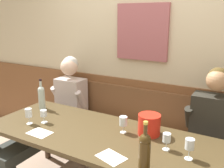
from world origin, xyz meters
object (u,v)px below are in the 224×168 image
at_px(dining_table, 99,141).
at_px(wine_glass_by_bottle, 123,122).
at_px(wine_glass_left_end, 167,139).
at_px(person_center_left_seat, 205,152).
at_px(wine_bottle_clear_water, 145,151).
at_px(wine_glass_right_end, 44,114).
at_px(person_left_seat, 54,113).
at_px(wine_glass_center_rear, 29,113).
at_px(wall_bench, 131,145).
at_px(wine_bottle_green_tall, 42,97).
at_px(wine_glass_mid_right, 190,145).
at_px(ice_bucket, 149,125).

bearing_deg(dining_table, wine_glass_by_bottle, 33.73).
distance_m(dining_table, wine_glass_left_end, 0.64).
bearing_deg(person_center_left_seat, wine_bottle_clear_water, -113.91).
xyz_separation_m(wine_glass_left_end, wine_glass_right_end, (-1.21, -0.09, -0.00)).
distance_m(dining_table, wine_bottle_clear_water, 0.69).
xyz_separation_m(person_left_seat, wine_glass_center_rear, (0.16, -0.51, 0.21)).
distance_m(wine_glass_left_end, wine_glass_right_end, 1.21).
xyz_separation_m(wall_bench, person_left_seat, (-0.86, -0.35, 0.36)).
relative_size(wine_bottle_clear_water, wine_glass_left_end, 2.60).
bearing_deg(wine_bottle_green_tall, wine_bottle_clear_water, -19.74).
distance_m(person_left_seat, wine_glass_right_end, 0.53).
distance_m(wine_bottle_green_tall, wine_glass_mid_right, 1.70).
bearing_deg(wine_bottle_green_tall, person_center_left_seat, 4.49).
relative_size(person_left_seat, wine_bottle_green_tall, 3.72).
bearing_deg(dining_table, wine_glass_mid_right, -1.85).
height_order(wine_bottle_green_tall, wine_glass_center_rear, wine_bottle_green_tall).
relative_size(wine_bottle_clear_water, wine_glass_mid_right, 2.24).
bearing_deg(wine_glass_left_end, wine_bottle_clear_water, -97.55).
relative_size(wine_glass_center_rear, wine_glass_by_bottle, 1.01).
bearing_deg(wine_glass_mid_right, wine_bottle_clear_water, -127.97).
xyz_separation_m(dining_table, person_center_left_seat, (0.86, 0.34, -0.03)).
bearing_deg(wine_glass_mid_right, person_center_left_seat, 80.38).
bearing_deg(person_center_left_seat, wine_glass_center_rear, -162.28).
relative_size(person_left_seat, wine_glass_center_rear, 8.31).
bearing_deg(wall_bench, wine_glass_center_rear, -129.21).
distance_m(wine_glass_mid_right, wine_glass_right_end, 1.40).
relative_size(wine_glass_mid_right, wine_glass_center_rear, 1.04).
bearing_deg(wall_bench, dining_table, -90.00).
distance_m(dining_table, wine_glass_right_end, 0.63).
relative_size(person_center_left_seat, wine_glass_center_rear, 8.37).
xyz_separation_m(person_center_left_seat, wine_glass_right_end, (-1.46, -0.41, 0.20)).
bearing_deg(dining_table, wine_bottle_clear_water, -29.56).
bearing_deg(wall_bench, wine_bottle_clear_water, -61.02).
xyz_separation_m(ice_bucket, wine_bottle_green_tall, (-1.29, -0.00, 0.05)).
bearing_deg(wine_glass_by_bottle, wine_glass_left_end, -12.95).
height_order(wine_bottle_clear_water, wine_glass_right_end, wine_bottle_clear_water).
bearing_deg(person_left_seat, wine_bottle_green_tall, -99.52).
relative_size(wine_bottle_green_tall, wine_glass_center_rear, 2.24).
distance_m(person_left_seat, wine_glass_left_end, 1.53).
xyz_separation_m(ice_bucket, wine_glass_center_rear, (-1.10, -0.37, 0.02)).
height_order(wine_glass_mid_right, wine_glass_right_end, wine_glass_mid_right).
bearing_deg(wine_glass_left_end, person_center_left_seat, 52.02).
xyz_separation_m(wine_bottle_clear_water, wine_glass_right_end, (-1.17, 0.25, -0.06)).
bearing_deg(wall_bench, ice_bucket, -51.47).
xyz_separation_m(wall_bench, wine_glass_center_rear, (-0.70, -0.86, 0.57)).
height_order(person_center_left_seat, wine_bottle_clear_water, person_center_left_seat).
xyz_separation_m(dining_table, wine_bottle_green_tall, (-0.89, 0.20, 0.22)).
distance_m(ice_bucket, wine_glass_center_rear, 1.16).
bearing_deg(wine_bottle_clear_water, wine_glass_mid_right, 52.03).
relative_size(wine_glass_by_bottle, wine_glass_left_end, 1.11).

